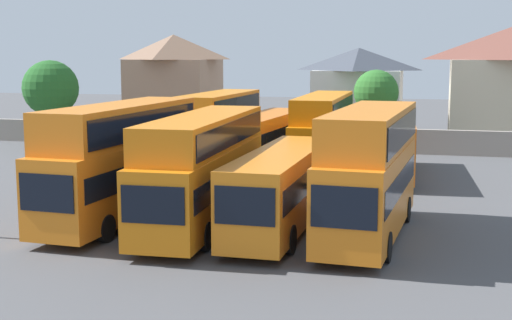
# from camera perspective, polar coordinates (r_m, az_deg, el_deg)

# --- Properties ---
(ground) EXTENTS (140.00, 140.00, 0.00)m
(ground) POSITION_cam_1_polar(r_m,az_deg,el_deg) (47.75, 4.34, -0.30)
(ground) COLOR #4C4C4F
(depot_boundary_wall) EXTENTS (56.00, 0.50, 1.80)m
(depot_boundary_wall) POSITION_cam_1_polar(r_m,az_deg,el_deg) (53.95, 5.50, 1.67)
(depot_boundary_wall) COLOR gray
(depot_boundary_wall) RESTS_ON ground
(bus_1) EXTENTS (3.24, 11.19, 5.09)m
(bus_1) POSITION_cam_1_polar(r_m,az_deg,el_deg) (31.74, -10.66, 0.33)
(bus_1) COLOR orange
(bus_1) RESTS_ON ground
(bus_2) EXTENTS (2.98, 12.06, 4.68)m
(bus_2) POSITION_cam_1_polar(r_m,az_deg,el_deg) (30.36, -4.22, -0.32)
(bus_2) COLOR orange
(bus_2) RESTS_ON ground
(bus_3) EXTENTS (2.65, 11.16, 3.30)m
(bus_3) POSITION_cam_1_polar(r_m,az_deg,el_deg) (29.60, 2.02, -2.02)
(bus_3) COLOR orange
(bus_3) RESTS_ON ground
(bus_4) EXTENTS (3.20, 10.56, 5.10)m
(bus_4) POSITION_cam_1_polar(r_m,az_deg,el_deg) (28.67, 8.99, -0.48)
(bus_4) COLOR orange
(bus_4) RESTS_ON ground
(bus_5) EXTENTS (2.99, 10.34, 4.77)m
(bus_5) POSITION_cam_1_polar(r_m,az_deg,el_deg) (45.60, -2.98, 2.70)
(bus_5) COLOR orange
(bus_5) RESTS_ON ground
(bus_6) EXTENTS (3.35, 11.17, 3.53)m
(bus_6) POSITION_cam_1_polar(r_m,az_deg,el_deg) (44.31, 0.74, 1.67)
(bus_6) COLOR orange
(bus_6) RESTS_ON ground
(bus_7) EXTENTS (2.58, 11.11, 4.74)m
(bus_7) POSITION_cam_1_polar(r_m,az_deg,el_deg) (43.84, 5.33, 2.43)
(bus_7) COLOR orange
(bus_7) RESTS_ON ground
(bus_8) EXTENTS (3.14, 11.37, 3.40)m
(bus_8) POSITION_cam_1_polar(r_m,az_deg,el_deg) (43.47, 10.66, 1.29)
(bus_8) COLOR orange
(bus_8) RESTS_ON ground
(house_terrace_left) EXTENTS (7.41, 7.15, 8.84)m
(house_terrace_left) POSITION_cam_1_polar(r_m,az_deg,el_deg) (64.52, -6.49, 5.98)
(house_terrace_left) COLOR #9E7A60
(house_terrace_left) RESTS_ON ground
(house_terrace_centre) EXTENTS (7.53, 6.82, 7.68)m
(house_terrace_centre) POSITION_cam_1_polar(r_m,az_deg,el_deg) (61.98, 8.08, 5.30)
(house_terrace_centre) COLOR silver
(house_terrace_centre) RESTS_ON ground
(tree_left_of_lot) EXTENTS (4.28, 4.28, 6.72)m
(tree_left_of_lot) POSITION_cam_1_polar(r_m,az_deg,el_deg) (57.69, -15.94, 5.45)
(tree_left_of_lot) COLOR brown
(tree_left_of_lot) RESTS_ON ground
(tree_right_of_lot) EXTENTS (3.41, 3.41, 6.01)m
(tree_right_of_lot) POSITION_cam_1_polar(r_m,az_deg,el_deg) (55.74, 9.48, 5.28)
(tree_right_of_lot) COLOR brown
(tree_right_of_lot) RESTS_ON ground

